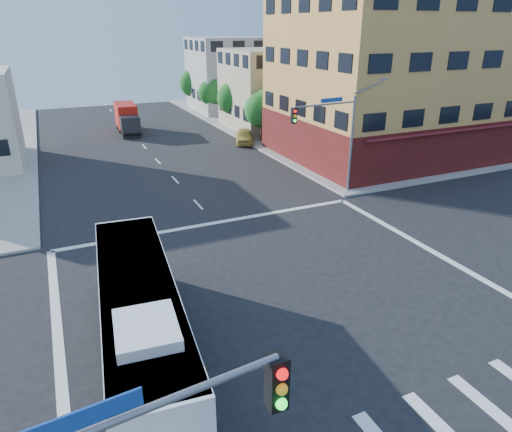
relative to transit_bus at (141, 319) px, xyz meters
name	(u,v)px	position (x,y,z in m)	size (l,w,h in m)	color
ground	(286,299)	(6.59, 1.31, -1.72)	(120.00, 120.00, 0.00)	black
sidewalk_ne	(391,114)	(41.59, 36.31, -1.65)	(50.00, 50.00, 0.15)	gray
corner_building_ne	(387,92)	(26.58, 19.78, 4.17)	(18.10, 15.44, 14.00)	#C69047
building_east_near	(280,89)	(23.57, 35.28, 2.78)	(12.06, 10.06, 9.00)	tan
building_east_far	(235,74)	(23.57, 49.28, 3.28)	(12.06, 10.06, 10.00)	#ABABA6
signal_mast_ne	(333,128)	(15.67, 11.92, 3.26)	(7.91, 1.13, 8.07)	gray
street_tree_a	(263,108)	(18.50, 29.23, 1.87)	(3.60, 3.60, 5.53)	#352313
street_tree_b	(234,96)	(18.50, 37.23, 2.03)	(3.80, 3.80, 5.79)	#352313
street_tree_c	(212,91)	(18.50, 45.23, 1.74)	(3.40, 3.40, 5.29)	#352313
street_tree_d	(194,81)	(18.50, 53.23, 2.16)	(4.00, 4.00, 6.03)	#352313
transit_bus	(141,319)	(0.00, 0.00, 0.00)	(3.62, 12.08, 3.52)	black
box_truck	(127,119)	(6.32, 39.76, -0.19)	(2.40, 7.14, 3.17)	#242328
parked_car	(244,136)	(16.49, 29.48, -0.98)	(1.75, 4.34, 1.48)	gold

